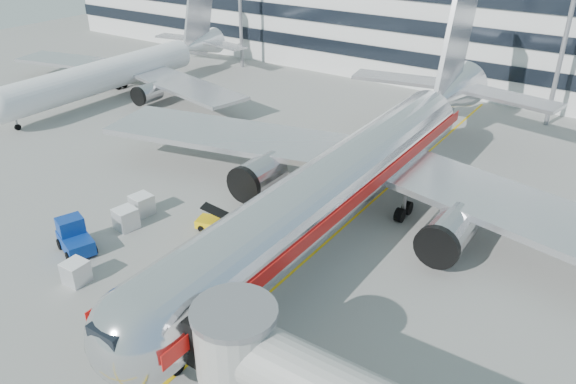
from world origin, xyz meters
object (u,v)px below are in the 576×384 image
Objects in this scene: main_jet at (356,170)px; ramp_worker at (215,245)px; baggage_tug at (74,237)px; cargo_container_front at (76,272)px; belt_loader at (222,224)px; cargo_container_left at (142,205)px; cargo_container_right at (126,218)px.

ramp_worker is at bearing -117.52° from main_jet.
cargo_container_front is (3.23, -2.39, -0.28)m from baggage_tug.
ramp_worker reaches higher than cargo_container_front.
baggage_tug reaches higher than belt_loader.
ramp_worker is (-5.37, -10.31, -3.21)m from main_jet.
cargo_container_left is 0.99× the size of cargo_container_right.
main_jet is 10.96m from belt_loader.
belt_loader is 7.37m from cargo_container_right.
belt_loader is 2.44× the size of cargo_container_left.
main_jet is 21.05m from cargo_container_front.
cargo_container_right is (-6.33, -3.77, 0.26)m from belt_loader.
cargo_container_front is 0.74× the size of ramp_worker.
cargo_container_front is (2.58, -6.52, -0.05)m from cargo_container_right.
cargo_container_front is at bearing -110.00° from belt_loader.
ramp_worker is at bearing 51.74° from cargo_container_front.
main_jet is 13.96× the size of baggage_tug.
cargo_container_left is at bearing 130.42° from ramp_worker.
cargo_container_left is (0.03, 6.32, -0.23)m from baggage_tug.
main_jet is 21.10m from baggage_tug.
cargo_container_right is at bearing -74.35° from cargo_container_left.
main_jet is 11.96× the size of belt_loader.
main_jet is 33.34× the size of cargo_container_front.
baggage_tug is 4.03m from cargo_container_front.
cargo_container_front is at bearing -68.37° from cargo_container_right.
belt_loader is 3.65m from ramp_worker.
ramp_worker is (1.97, -3.04, 0.46)m from belt_loader.
main_jet is 17.90m from cargo_container_right.
baggage_tug is at bearing 168.28° from ramp_worker.
belt_loader is 7.13m from cargo_container_left.
cargo_container_front is at bearing -168.48° from ramp_worker.
cargo_container_front is (3.20, -8.72, -0.05)m from cargo_container_left.
cargo_container_right is 1.16× the size of cargo_container_front.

